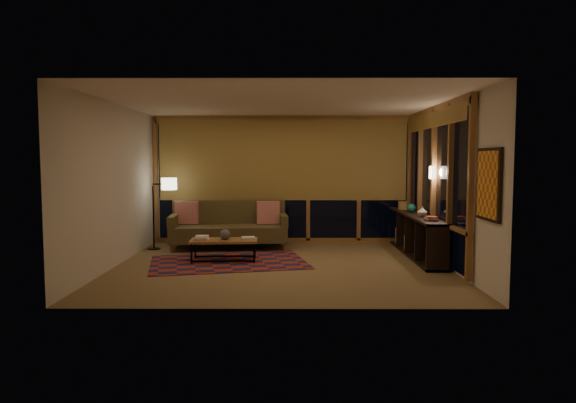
{
  "coord_description": "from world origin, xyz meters",
  "views": [
    {
      "loc": [
        0.16,
        -8.46,
        1.76
      ],
      "look_at": [
        0.12,
        0.27,
        1.06
      ],
      "focal_mm": 32.0,
      "sensor_mm": 36.0,
      "label": 1
    }
  ],
  "objects_px": {
    "coffee_table": "(224,250)",
    "bookshelf": "(416,235)",
    "sofa": "(229,225)",
    "floor_lamp": "(153,214)"
  },
  "relations": [
    {
      "from": "sofa",
      "to": "floor_lamp",
      "type": "bearing_deg",
      "value": 177.11
    },
    {
      "from": "coffee_table",
      "to": "sofa",
      "type": "bearing_deg",
      "value": 90.72
    },
    {
      "from": "sofa",
      "to": "coffee_table",
      "type": "relative_size",
      "value": 1.97
    },
    {
      "from": "floor_lamp",
      "to": "bookshelf",
      "type": "xyz_separation_m",
      "value": [
        5.04,
        -0.61,
        -0.33
      ]
    },
    {
      "from": "sofa",
      "to": "bookshelf",
      "type": "distance_m",
      "value": 3.62
    },
    {
      "from": "sofa",
      "to": "floor_lamp",
      "type": "distance_m",
      "value": 1.51
    },
    {
      "from": "bookshelf",
      "to": "floor_lamp",
      "type": "bearing_deg",
      "value": 173.06
    },
    {
      "from": "coffee_table",
      "to": "bookshelf",
      "type": "height_order",
      "value": "bookshelf"
    },
    {
      "from": "coffee_table",
      "to": "bookshelf",
      "type": "bearing_deg",
      "value": 7.8
    },
    {
      "from": "coffee_table",
      "to": "bookshelf",
      "type": "relative_size",
      "value": 0.38
    }
  ]
}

